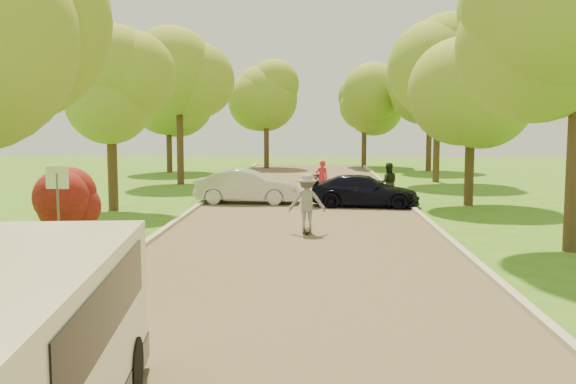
% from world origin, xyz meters
% --- Properties ---
extents(ground, '(100.00, 100.00, 0.00)m').
position_xyz_m(ground, '(0.00, 0.00, 0.00)').
color(ground, '#35711A').
rests_on(ground, ground).
extents(road, '(8.00, 60.00, 0.01)m').
position_xyz_m(road, '(0.00, 8.00, 0.01)').
color(road, '#4C4438').
rests_on(road, ground).
extents(curb_left, '(0.18, 60.00, 0.12)m').
position_xyz_m(curb_left, '(-4.05, 8.00, 0.06)').
color(curb_left, '#B2AD9E').
rests_on(curb_left, ground).
extents(curb_right, '(0.18, 60.00, 0.12)m').
position_xyz_m(curb_right, '(4.05, 8.00, 0.06)').
color(curb_right, '#B2AD9E').
rests_on(curb_right, ground).
extents(street_sign, '(0.55, 0.06, 2.17)m').
position_xyz_m(street_sign, '(-5.80, 4.00, 1.56)').
color(street_sign, '#59595E').
rests_on(street_sign, ground).
extents(red_shrub, '(1.70, 1.70, 1.95)m').
position_xyz_m(red_shrub, '(-6.30, 5.50, 1.10)').
color(red_shrub, '#382619').
rests_on(red_shrub, ground).
extents(tree_l_midb, '(4.30, 4.20, 6.62)m').
position_xyz_m(tree_l_midb, '(-6.81, 12.00, 4.59)').
color(tree_l_midb, '#382619').
rests_on(tree_l_midb, ground).
extents(tree_l_far, '(4.92, 4.80, 7.79)m').
position_xyz_m(tree_l_far, '(-6.39, 22.00, 5.47)').
color(tree_l_far, '#382619').
rests_on(tree_l_far, ground).
extents(tree_r_midb, '(4.51, 4.40, 7.01)m').
position_xyz_m(tree_r_midb, '(6.60, 14.00, 4.88)').
color(tree_r_midb, '#382619').
rests_on(tree_r_midb, ground).
extents(tree_r_far, '(5.33, 5.20, 8.34)m').
position_xyz_m(tree_r_far, '(7.23, 24.00, 5.83)').
color(tree_r_far, '#382619').
rests_on(tree_r_far, ground).
extents(tree_bg_a, '(5.12, 5.00, 7.72)m').
position_xyz_m(tree_bg_a, '(-8.78, 30.00, 5.31)').
color(tree_bg_a, '#382619').
rests_on(tree_bg_a, ground).
extents(tree_bg_b, '(5.12, 5.00, 7.95)m').
position_xyz_m(tree_bg_b, '(8.22, 32.00, 5.54)').
color(tree_bg_b, '#382619').
rests_on(tree_bg_b, ground).
extents(tree_bg_c, '(4.92, 4.80, 7.33)m').
position_xyz_m(tree_bg_c, '(-2.79, 34.00, 5.02)').
color(tree_bg_c, '#382619').
rests_on(tree_bg_c, ground).
extents(tree_bg_d, '(5.12, 5.00, 7.72)m').
position_xyz_m(tree_bg_d, '(4.22, 36.00, 5.31)').
color(tree_bg_d, '#382619').
rests_on(tree_bg_d, ground).
extents(silver_sedan, '(4.16, 1.63, 1.35)m').
position_xyz_m(silver_sedan, '(-2.30, 14.26, 0.67)').
color(silver_sedan, silver).
rests_on(silver_sedan, ground).
extents(dark_sedan, '(4.35, 2.15, 1.21)m').
position_xyz_m(dark_sedan, '(2.30, 13.38, 0.61)').
color(dark_sedan, black).
rests_on(dark_sedan, ground).
extents(longboard, '(0.24, 0.85, 0.10)m').
position_xyz_m(longboard, '(0.17, 7.31, 0.09)').
color(longboard, black).
rests_on(longboard, ground).
extents(skateboarder, '(1.07, 0.62, 1.65)m').
position_xyz_m(skateboarder, '(0.17, 7.31, 0.93)').
color(skateboarder, gray).
rests_on(skateboarder, longboard).
extents(person_striped, '(0.66, 0.52, 1.57)m').
position_xyz_m(person_striped, '(0.71, 17.03, 0.78)').
color(person_striped, red).
rests_on(person_striped, ground).
extents(person_olive, '(0.81, 0.64, 1.63)m').
position_xyz_m(person_olive, '(3.32, 14.49, 0.81)').
color(person_olive, '#2A331E').
rests_on(person_olive, ground).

